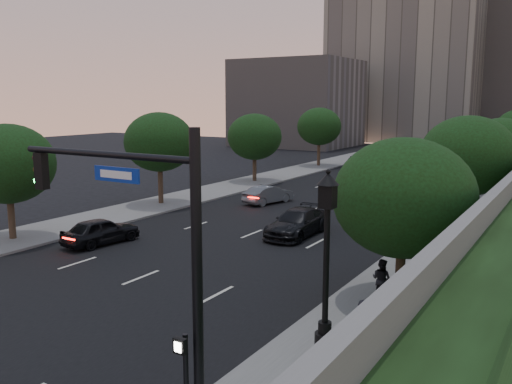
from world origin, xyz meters
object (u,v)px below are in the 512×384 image
Objects in this scene: sedan_near_left at (101,231)px; sedan_near_right at (297,223)px; sedan_mid_left at (268,194)px; traffic_signal_mast at (159,273)px; sedan_far_right at (457,175)px; pedestrian_c at (445,236)px; street_lamp at (326,271)px; sedan_far_left at (361,160)px; pedestrian_b at (381,279)px; pedestrian_a at (362,326)px.

sedan_near_right is at bearing -131.25° from sedan_near_left.
sedan_near_right reaches higher than sedan_mid_left.
sedan_near_right is at bearing 107.38° from traffic_signal_mast.
sedan_far_right is 2.58× the size of pedestrian_c.
traffic_signal_mast is 1.65× the size of sedan_near_left.
sedan_near_left is (-15.37, 5.44, -1.91)m from street_lamp.
sedan_mid_left is (1.79, 14.55, -0.04)m from sedan_near_left.
sedan_far_right is (11.59, 31.99, 0.09)m from sedan_near_left.
sedan_far_left is 42.82m from pedestrian_b.
street_lamp is (1.85, 5.12, -1.04)m from traffic_signal_mast.
pedestrian_b is 0.85× the size of pedestrian_c.
sedan_mid_left is 0.72× the size of sedan_far_left.
sedan_near_right is 14.64m from pedestrian_a.
sedan_far_right reaches higher than sedan_near_right.
sedan_far_left is at bearing -59.86° from pedestrian_a.
pedestrian_a reaches higher than sedan_mid_left.
pedestrian_b reaches higher than sedan_near_left.
street_lamp is 1.99m from pedestrian_a.
sedan_far_left is at bearing -70.73° from sedan_mid_left.
sedan_mid_left is at bearing -126.89° from sedan_far_right.
pedestrian_b is at bearing -46.47° from sedan_near_right.
sedan_far_right is at bearing -112.41° from pedestrian_c.
sedan_near_left is 0.89× the size of sedan_far_right.
street_lamp is 12.61m from pedestrian_c.
pedestrian_b is (1.91, 10.08, -2.74)m from traffic_signal_mast.
pedestrian_b reaches higher than sedan_mid_left.
sedan_far_left is (-2.20, 24.75, 0.12)m from sedan_mid_left.
traffic_signal_mast is at bearing -109.85° from street_lamp.
traffic_signal_mast is 17.41m from sedan_near_left.
sedan_near_left is at bearing -117.48° from sedan_far_right.
street_lamp reaches higher than sedan_near_right.
pedestrian_a reaches higher than sedan_far_right.
sedan_near_right is 25.23m from sedan_far_right.
sedan_mid_left is at bearing -60.30° from pedestrian_c.
sedan_near_right is at bearing -105.69° from sedan_far_right.
sedan_near_right is (-5.50, 17.58, -2.92)m from traffic_signal_mast.
sedan_near_right reaches higher than sedan_near_left.
sedan_far_right reaches higher than sedan_mid_left.
pedestrian_a is at bearing 140.91° from sedan_mid_left.
pedestrian_a is (1.00, 0.43, -1.66)m from street_lamp.
sedan_mid_left is at bearing -35.37° from pedestrian_b.
pedestrian_b is (13.64, -15.03, 0.25)m from sedan_mid_left.
street_lamp is at bearing 70.15° from traffic_signal_mast.
pedestrian_c is at bearing -79.20° from pedestrian_a.
pedestrian_a is at bearing 23.44° from street_lamp.
pedestrian_c is (2.55, 17.61, -2.60)m from traffic_signal_mast.
traffic_signal_mast is at bearing 72.22° from pedestrian_a.
sedan_near_left is at bearing -7.61° from pedestrian_a.
sedan_mid_left is 9.78m from sedan_near_right.
pedestrian_a reaches higher than sedan_near_right.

